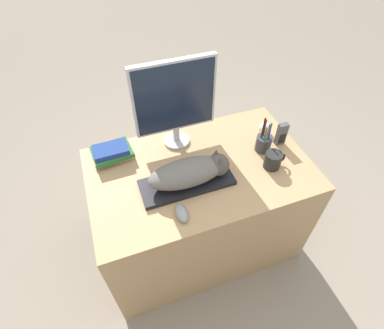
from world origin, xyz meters
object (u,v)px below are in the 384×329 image
at_px(keyboard, 187,182).
at_px(computer_mouse, 182,213).
at_px(monitor, 175,100).
at_px(phone, 281,134).
at_px(baseball, 265,128).
at_px(book_stack, 112,152).
at_px(cat, 192,171).
at_px(pen_cup, 264,143).
at_px(coffee_mug, 273,160).

xyz_separation_m(keyboard, computer_mouse, (-0.08, -0.17, 0.01)).
bearing_deg(monitor, phone, -21.10).
height_order(baseball, book_stack, book_stack).
relative_size(baseball, book_stack, 0.31).
bearing_deg(keyboard, book_stack, 135.31).
distance_m(computer_mouse, phone, 0.72).
bearing_deg(baseball, computer_mouse, -149.11).
height_order(cat, phone, cat).
bearing_deg(pen_cup, cat, -168.30).
distance_m(baseball, book_stack, 0.87).
relative_size(phone, book_stack, 0.62).
distance_m(monitor, pen_cup, 0.53).
xyz_separation_m(computer_mouse, coffee_mug, (0.54, 0.13, 0.03)).
xyz_separation_m(keyboard, pen_cup, (0.47, 0.09, 0.04)).
bearing_deg(baseball, monitor, 168.99).
height_order(cat, baseball, cat).
xyz_separation_m(baseball, book_stack, (-0.86, 0.10, 0.00)).
height_order(pen_cup, baseball, pen_cup).
bearing_deg(book_stack, phone, -12.89).
xyz_separation_m(monitor, phone, (0.54, -0.21, -0.22)).
height_order(cat, pen_cup, pen_cup).
height_order(phone, book_stack, phone).
bearing_deg(book_stack, cat, -42.15).
relative_size(computer_mouse, pen_cup, 0.48).
distance_m(coffee_mug, baseball, 0.27).
distance_m(monitor, computer_mouse, 0.56).
height_order(keyboard, cat, cat).
bearing_deg(coffee_mug, monitor, 139.50).
relative_size(keyboard, coffee_mug, 3.93).
bearing_deg(baseball, pen_cup, -123.00).
bearing_deg(coffee_mug, keyboard, 175.24).
relative_size(cat, phone, 3.01).
bearing_deg(monitor, baseball, -11.01).
bearing_deg(computer_mouse, monitor, 74.62).
relative_size(computer_mouse, phone, 0.76).
distance_m(keyboard, computer_mouse, 0.19).
relative_size(cat, baseball, 6.03).
relative_size(keyboard, pen_cup, 2.13).
relative_size(monitor, baseball, 7.29).
bearing_deg(pen_cup, phone, 5.47).
height_order(monitor, computer_mouse, monitor).
bearing_deg(cat, pen_cup, 11.70).
bearing_deg(book_stack, coffee_mug, -24.27).
bearing_deg(cat, computer_mouse, -123.89).
distance_m(cat, baseball, 0.57).
relative_size(cat, pen_cup, 1.89).
bearing_deg(keyboard, computer_mouse, -116.45).
distance_m(cat, coffee_mug, 0.43).
bearing_deg(cat, monitor, 86.42).
xyz_separation_m(monitor, baseball, (0.50, -0.10, -0.25)).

